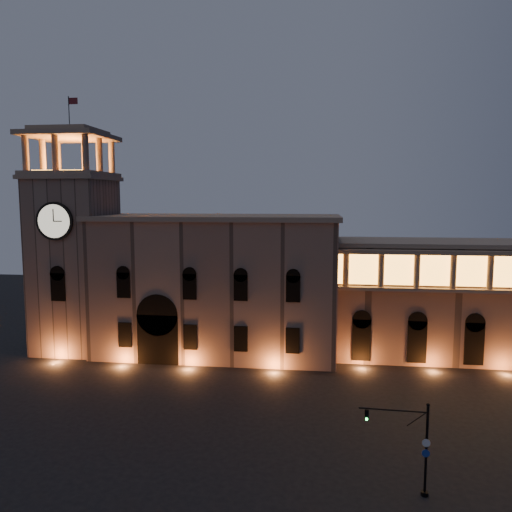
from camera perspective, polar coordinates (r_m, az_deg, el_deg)
name	(u,v)px	position (r m, az deg, el deg)	size (l,w,h in m)	color
ground	(189,429)	(45.59, -7.62, -19.04)	(160.00, 160.00, 0.00)	black
government_building	(216,285)	(63.89, -4.55, -3.27)	(30.80, 12.80, 17.60)	#826455
clock_tower	(75,254)	(68.62, -20.00, 0.18)	(9.80, 9.80, 32.40)	#826455
colonnade_wing	(491,299)	(68.23, 25.23, -4.48)	(40.60, 11.50, 14.50)	#7D5F50
traffic_light	(414,446)	(36.78, 17.61, -20.02)	(4.68, 0.56, 6.43)	black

